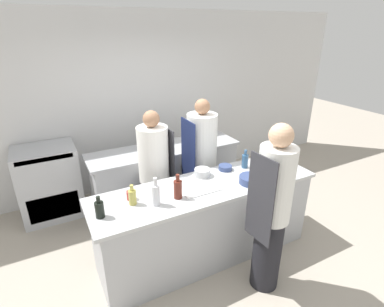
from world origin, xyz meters
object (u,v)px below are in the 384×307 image
object	(u,v)px
bowl_wooden_salad	(251,180)
chef_at_prep_near	(272,212)
bottle_wine	(100,209)
bottle_cooking_oil	(156,194)
bottle_sauce	(245,161)
bottle_olive_oil	(178,189)
bowl_prep_small	(225,168)
chef_at_pass_far	(201,163)
bottle_vinegar	(132,197)
chef_at_stove	(155,175)
bowl_mixing_large	(202,172)
stockpot	(149,143)
cup	(130,195)
oven_range	(50,182)
bowl_ceramic_blue	(272,167)

from	to	relation	value
bowl_wooden_salad	chef_at_prep_near	bearing A→B (deg)	-105.62
bottle_wine	bottle_cooking_oil	world-z (taller)	bottle_cooking_oil
chef_at_prep_near	bottle_wine	size ratio (longest dim) A/B	8.33
bottle_wine	bottle_sauce	world-z (taller)	bottle_sauce
bottle_olive_oil	bottle_wine	world-z (taller)	bottle_olive_oil
bottle_olive_oil	bowl_wooden_salad	bearing A→B (deg)	-6.32
bottle_olive_oil	bowl_prep_small	bearing A→B (deg)	21.95
chef_at_pass_far	bottle_vinegar	world-z (taller)	chef_at_pass_far
chef_at_pass_far	bottle_sauce	size ratio (longest dim) A/B	7.42
chef_at_stove	bottle_vinegar	xyz separation A→B (m)	(-0.49, -0.68, 0.19)
bottle_olive_oil	bowl_mixing_large	xyz separation A→B (m)	(0.46, 0.31, -0.06)
bottle_wine	bowl_wooden_salad	xyz separation A→B (m)	(1.62, -0.12, -0.04)
stockpot	cup	bearing A→B (deg)	-118.64
bottle_vinegar	stockpot	distance (m)	1.36
chef_at_prep_near	bowl_prep_small	world-z (taller)	chef_at_prep_near
chef_at_prep_near	stockpot	distance (m)	2.00
oven_range	bottle_cooking_oil	world-z (taller)	bottle_cooking_oil
chef_at_pass_far	bottle_olive_oil	bearing A→B (deg)	137.42
chef_at_prep_near	cup	size ratio (longest dim) A/B	19.34
chef_at_prep_near	bottle_sauce	world-z (taller)	chef_at_prep_near
stockpot	bowl_ceramic_blue	bearing A→B (deg)	-48.09
bottle_vinegar	bowl_mixing_large	xyz separation A→B (m)	(0.90, 0.21, -0.04)
oven_range	chef_at_prep_near	world-z (taller)	chef_at_prep_near
bottle_wine	bottle_cooking_oil	size ratio (longest dim) A/B	0.73
oven_range	stockpot	world-z (taller)	stockpot
bottle_wine	bottle_cooking_oil	bearing A→B (deg)	-5.14
chef_at_stove	cup	size ratio (longest dim) A/B	17.88
cup	stockpot	xyz separation A→B (m)	(0.61, 1.12, 0.07)
bowl_ceramic_blue	stockpot	bearing A→B (deg)	131.91
oven_range	bottle_sauce	xyz separation A→B (m)	(2.18, -1.58, 0.51)
bowl_ceramic_blue	bottle_sauce	bearing A→B (deg)	143.11
chef_at_stove	bowl_ceramic_blue	xyz separation A→B (m)	(1.26, -0.72, 0.14)
oven_range	bottle_cooking_oil	bearing A→B (deg)	-64.11
bottle_wine	bowl_wooden_salad	bearing A→B (deg)	-4.38
oven_range	chef_at_prep_near	bearing A→B (deg)	-52.95
bowl_mixing_large	chef_at_pass_far	bearing A→B (deg)	61.58
chef_at_stove	bowl_prep_small	world-z (taller)	chef_at_stove
chef_at_pass_far	bottle_cooking_oil	distance (m)	1.26
chef_at_stove	bottle_olive_oil	bearing A→B (deg)	-8.97
bottle_cooking_oil	bowl_ceramic_blue	distance (m)	1.55
bottle_vinegar	bottle_wine	distance (m)	0.34
chef_at_pass_far	bowl_wooden_salad	size ratio (longest dim) A/B	6.76
bowl_wooden_salad	oven_range	bearing A→B (deg)	135.86
chef_at_stove	bottle_sauce	size ratio (longest dim) A/B	7.14
bottle_wine	bowl_prep_small	world-z (taller)	bottle_wine
bottle_vinegar	bowl_wooden_salad	size ratio (longest dim) A/B	0.83
bottle_vinegar	bowl_prep_small	xyz separation A→B (m)	(1.23, 0.22, -0.06)
oven_range	bottle_wine	distance (m)	1.92
bottle_vinegar	bowl_wooden_salad	bearing A→B (deg)	-8.60
bowl_wooden_salad	chef_at_pass_far	bearing A→B (deg)	98.98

